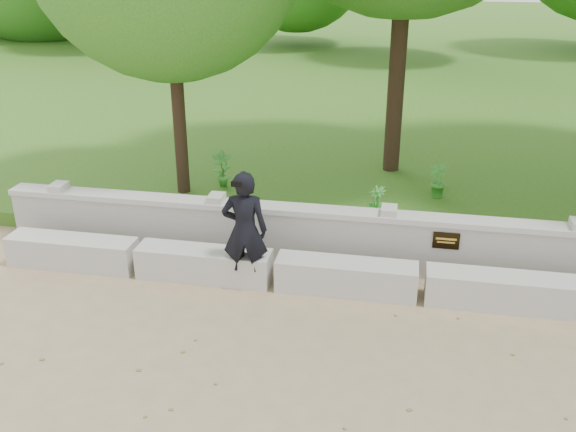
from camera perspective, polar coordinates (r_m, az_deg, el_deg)
name	(u,v)px	position (r m, az deg, el deg)	size (l,w,h in m)	color
ground	(420,388)	(7.23, 11.63, -14.74)	(80.00, 80.00, 0.00)	#96825C
lawn	(421,94)	(20.19, 11.74, 10.57)	(40.00, 22.00, 0.25)	#2C5B18
concrete_bench	(421,284)	(8.70, 11.77, -5.91)	(11.90, 0.45, 0.45)	beige
parapet_wall	(423,245)	(9.22, 11.89, -2.52)	(12.50, 0.35, 0.90)	#B2AFA8
man_main	(245,231)	(8.57, -3.86, -1.31)	(0.66, 0.59, 1.68)	black
shrub_a	(222,169)	(11.73, -5.89, 4.19)	(0.36, 0.24, 0.68)	#3D9030
shrub_b	(437,181)	(11.50, 13.12, 3.06)	(0.32, 0.26, 0.59)	#3D9030
shrub_d	(377,202)	(10.44, 7.89, 1.21)	(0.30, 0.27, 0.53)	#3D9030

